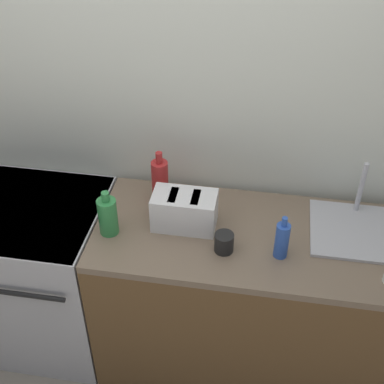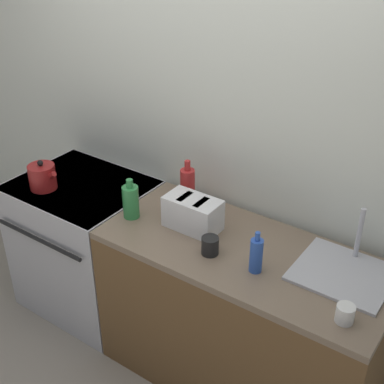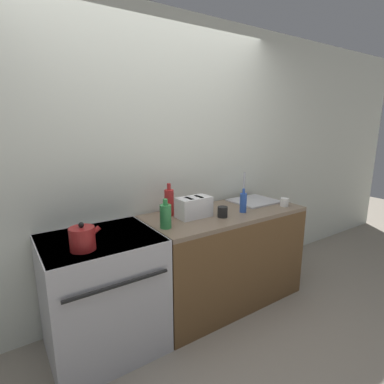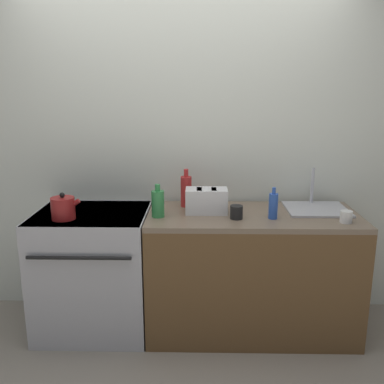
% 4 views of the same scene
% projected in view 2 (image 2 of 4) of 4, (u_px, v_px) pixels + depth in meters
% --- Properties ---
extents(ground_plane, '(12.00, 12.00, 0.00)m').
position_uv_depth(ground_plane, '(130.00, 370.00, 3.10)').
color(ground_plane, gray).
extents(wall_back, '(8.00, 0.05, 2.60)m').
position_uv_depth(wall_back, '(202.00, 123.00, 2.96)').
color(wall_back, silver).
rests_on(wall_back, ground_plane).
extents(stove, '(0.79, 0.70, 0.89)m').
position_uv_depth(stove, '(87.00, 244.00, 3.42)').
color(stove, '#B7B7BC').
rests_on(stove, ground_plane).
extents(counter_block, '(1.48, 0.66, 0.89)m').
position_uv_depth(counter_block, '(241.00, 318.00, 2.85)').
color(counter_block, brown).
rests_on(counter_block, ground_plane).
extents(kettle, '(0.20, 0.16, 0.18)m').
position_uv_depth(kettle, '(43.00, 177.00, 3.13)').
color(kettle, maroon).
rests_on(kettle, stove).
extents(toaster, '(0.29, 0.16, 0.17)m').
position_uv_depth(toaster, '(193.00, 213.00, 2.76)').
color(toaster, white).
rests_on(toaster, counter_block).
extents(sink_tray, '(0.43, 0.39, 0.28)m').
position_uv_depth(sink_tray, '(344.00, 271.00, 2.46)').
color(sink_tray, '#B7B7BC').
rests_on(sink_tray, counter_block).
extents(bottle_blue, '(0.06, 0.06, 0.21)m').
position_uv_depth(bottle_blue, '(256.00, 255.00, 2.45)').
color(bottle_blue, '#2D56B7').
rests_on(bottle_blue, counter_block).
extents(bottle_green, '(0.09, 0.09, 0.23)m').
position_uv_depth(bottle_green, '(131.00, 201.00, 2.85)').
color(bottle_green, '#338C47').
rests_on(bottle_green, counter_block).
extents(bottle_red, '(0.08, 0.08, 0.28)m').
position_uv_depth(bottle_red, '(188.00, 187.00, 2.93)').
color(bottle_red, '#B72828').
rests_on(bottle_red, counter_block).
extents(cup_white, '(0.08, 0.08, 0.08)m').
position_uv_depth(cup_white, '(345.00, 314.00, 2.18)').
color(cup_white, white).
rests_on(cup_white, counter_block).
extents(cup_black, '(0.09, 0.09, 0.09)m').
position_uv_depth(cup_black, '(210.00, 246.00, 2.58)').
color(cup_black, black).
rests_on(cup_black, counter_block).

